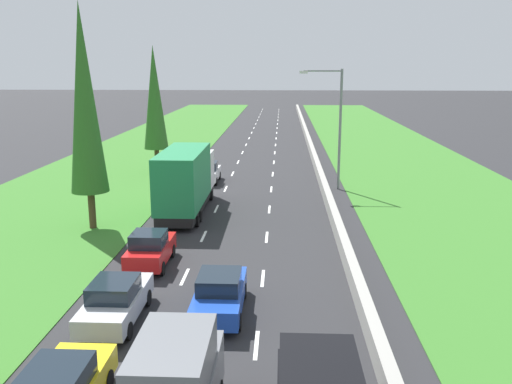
% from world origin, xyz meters
% --- Properties ---
extents(ground_plane, '(300.00, 300.00, 0.00)m').
position_xyz_m(ground_plane, '(0.00, 60.00, 0.00)').
color(ground_plane, '#28282B').
rests_on(ground_plane, ground).
extents(grass_verge_left, '(14.00, 140.00, 0.04)m').
position_xyz_m(grass_verge_left, '(-12.65, 60.00, 0.02)').
color(grass_verge_left, '#387528').
rests_on(grass_verge_left, ground).
extents(grass_verge_right, '(14.00, 140.00, 0.04)m').
position_xyz_m(grass_verge_right, '(14.35, 60.00, 0.02)').
color(grass_verge_right, '#387528').
rests_on(grass_verge_right, ground).
extents(median_barrier, '(0.44, 120.00, 0.85)m').
position_xyz_m(median_barrier, '(5.70, 60.00, 0.42)').
color(median_barrier, '#9E9B93').
rests_on(median_barrier, ground).
extents(lane_markings, '(3.64, 116.00, 0.01)m').
position_xyz_m(lane_markings, '(0.00, 60.00, 0.01)').
color(lane_markings, white).
rests_on(lane_markings, ground).
extents(silver_sedan_left_lane, '(1.82, 4.50, 1.64)m').
position_xyz_m(silver_sedan_left_lane, '(-3.50, 16.54, 0.81)').
color(silver_sedan_left_lane, silver).
rests_on(silver_sedan_left_lane, ground).
extents(red_hatchback_left_lane, '(1.74, 3.90, 1.72)m').
position_xyz_m(red_hatchback_left_lane, '(-3.58, 22.30, 0.84)').
color(red_hatchback_left_lane, red).
rests_on(red_hatchback_left_lane, ground).
extents(green_box_truck_left_lane, '(2.46, 9.40, 4.18)m').
position_xyz_m(green_box_truck_left_lane, '(-3.51, 31.89, 2.18)').
color(green_box_truck_left_lane, black).
rests_on(green_box_truck_left_lane, ground).
extents(blue_sedan_centre_lane, '(1.82, 4.50, 1.64)m').
position_xyz_m(blue_sedan_centre_lane, '(0.24, 17.40, 0.81)').
color(blue_sedan_centre_lane, '#1E47B7').
rests_on(blue_sedan_centre_lane, ground).
extents(white_hatchback_left_lane, '(1.74, 3.90, 1.72)m').
position_xyz_m(white_hatchback_left_lane, '(-3.41, 41.37, 0.84)').
color(white_hatchback_left_lane, white).
rests_on(white_hatchback_left_lane, ground).
extents(poplar_tree_second, '(2.12, 2.12, 12.67)m').
position_xyz_m(poplar_tree_second, '(-8.38, 28.25, 7.39)').
color(poplar_tree_second, '#4C3823').
rests_on(poplar_tree_second, ground).
extents(poplar_tree_third, '(2.07, 2.07, 10.93)m').
position_xyz_m(poplar_tree_third, '(-8.35, 44.92, 6.51)').
color(poplar_tree_third, '#4C3823').
rests_on(poplar_tree_third, ground).
extents(street_light_mast, '(3.20, 0.28, 9.00)m').
position_xyz_m(street_light_mast, '(6.50, 39.35, 5.23)').
color(street_light_mast, gray).
rests_on(street_light_mast, ground).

